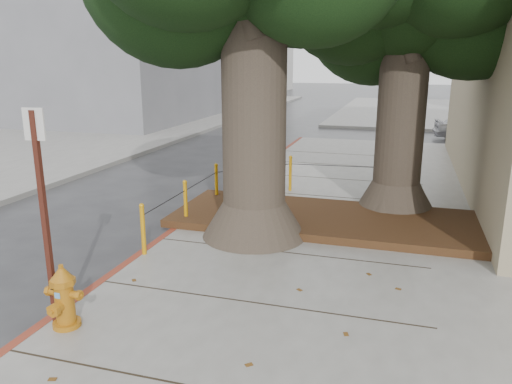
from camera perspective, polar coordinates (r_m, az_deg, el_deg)
ground at (r=7.54m, az=-4.08°, el=-12.98°), size 140.00×140.00×0.00m
sidewalk_far at (r=36.55m, az=22.51°, el=8.44°), size 16.00×20.00×0.15m
curb_red at (r=10.35m, az=-9.60°, el=-4.73°), size 0.14×26.00×0.16m
planter_bed at (r=10.74m, az=7.82°, el=-3.05°), size 6.40×2.60×0.16m
building_far_grey at (r=33.24m, az=-15.80°, el=18.71°), size 12.00×16.00×12.00m
building_far_white at (r=54.91m, az=-4.29°, el=19.09°), size 12.00×18.00×15.00m
bollard_ring at (r=11.44m, az=-0.48°, el=0.48°), size 3.79×5.39×0.95m
fire_hydrant at (r=7.00m, az=-21.11°, el=-11.11°), size 0.45×0.39×0.86m
signpost at (r=6.75m, az=-23.13°, el=-1.58°), size 0.28×0.07×2.82m
car_silver at (r=24.49m, az=23.89°, el=6.88°), size 3.72×1.74×1.23m
car_dark at (r=30.35m, az=-13.47°, el=9.19°), size 2.22×4.81×1.36m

